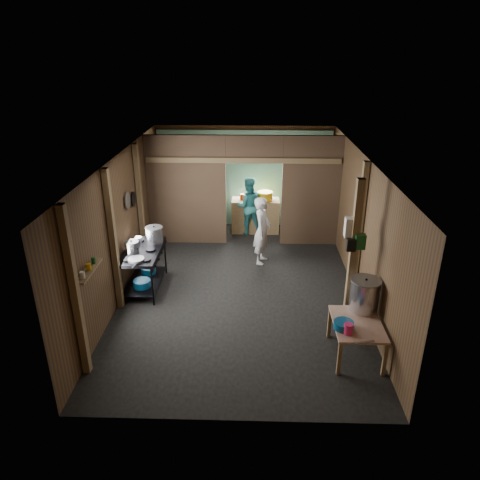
{
  "coord_description": "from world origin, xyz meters",
  "views": [
    {
      "loc": [
        0.23,
        -7.88,
        4.42
      ],
      "look_at": [
        0.0,
        -0.2,
        1.1
      ],
      "focal_mm": 33.7,
      "sensor_mm": 36.0,
      "label": 1
    }
  ],
  "objects_px": {
    "stock_pot": "(364,295)",
    "gas_range": "(144,269)",
    "stove_pot_large": "(154,235)",
    "yellow_tub": "(265,196)",
    "prep_table": "(356,339)",
    "pink_bucket": "(348,329)",
    "cook": "(262,231)"
  },
  "relations": [
    {
      "from": "gas_range",
      "to": "yellow_tub",
      "type": "bearing_deg",
      "value": 51.68
    },
    {
      "from": "stock_pot",
      "to": "pink_bucket",
      "type": "height_order",
      "value": "stock_pot"
    },
    {
      "from": "stove_pot_large",
      "to": "cook",
      "type": "xyz_separation_m",
      "value": [
        2.15,
        0.87,
        -0.23
      ]
    },
    {
      "from": "cook",
      "to": "stock_pot",
      "type": "bearing_deg",
      "value": -137.72
    },
    {
      "from": "pink_bucket",
      "to": "yellow_tub",
      "type": "distance_m",
      "value": 5.45
    },
    {
      "from": "gas_range",
      "to": "stove_pot_large",
      "type": "xyz_separation_m",
      "value": [
        0.17,
        0.38,
        0.56
      ]
    },
    {
      "from": "pink_bucket",
      "to": "yellow_tub",
      "type": "xyz_separation_m",
      "value": [
        -1.1,
        5.33,
        0.29
      ]
    },
    {
      "from": "gas_range",
      "to": "cook",
      "type": "bearing_deg",
      "value": 28.36
    },
    {
      "from": "stove_pot_large",
      "to": "yellow_tub",
      "type": "distance_m",
      "value": 3.49
    },
    {
      "from": "stove_pot_large",
      "to": "stock_pot",
      "type": "xyz_separation_m",
      "value": [
        3.7,
        -2.0,
        -0.14
      ]
    },
    {
      "from": "prep_table",
      "to": "pink_bucket",
      "type": "bearing_deg",
      "value": -125.4
    },
    {
      "from": "gas_range",
      "to": "stock_pot",
      "type": "height_order",
      "value": "stock_pot"
    },
    {
      "from": "gas_range",
      "to": "yellow_tub",
      "type": "height_order",
      "value": "yellow_tub"
    },
    {
      "from": "prep_table",
      "to": "stock_pot",
      "type": "relative_size",
      "value": 1.82
    },
    {
      "from": "stove_pot_large",
      "to": "stock_pot",
      "type": "bearing_deg",
      "value": -28.33
    },
    {
      "from": "gas_range",
      "to": "prep_table",
      "type": "xyz_separation_m",
      "value": [
        3.71,
        -2.0,
        -0.12
      ]
    },
    {
      "from": "stock_pot",
      "to": "pink_bucket",
      "type": "relative_size",
      "value": 3.41
    },
    {
      "from": "stove_pot_large",
      "to": "cook",
      "type": "relative_size",
      "value": 0.23
    },
    {
      "from": "prep_table",
      "to": "yellow_tub",
      "type": "distance_m",
      "value": 5.26
    },
    {
      "from": "gas_range",
      "to": "pink_bucket",
      "type": "distance_m",
      "value": 4.19
    },
    {
      "from": "stock_pot",
      "to": "yellow_tub",
      "type": "height_order",
      "value": "stock_pot"
    },
    {
      "from": "pink_bucket",
      "to": "cook",
      "type": "distance_m",
      "value": 3.73
    },
    {
      "from": "stock_pot",
      "to": "cook",
      "type": "xyz_separation_m",
      "value": [
        -1.55,
        2.86,
        -0.09
      ]
    },
    {
      "from": "prep_table",
      "to": "cook",
      "type": "height_order",
      "value": "cook"
    },
    {
      "from": "yellow_tub",
      "to": "cook",
      "type": "bearing_deg",
      "value": -92.98
    },
    {
      "from": "stove_pot_large",
      "to": "cook",
      "type": "distance_m",
      "value": 2.33
    },
    {
      "from": "gas_range",
      "to": "cook",
      "type": "height_order",
      "value": "cook"
    },
    {
      "from": "stove_pot_large",
      "to": "yellow_tub",
      "type": "height_order",
      "value": "stove_pot_large"
    },
    {
      "from": "pink_bucket",
      "to": "stock_pot",
      "type": "bearing_deg",
      "value": 61.54
    },
    {
      "from": "stock_pot",
      "to": "cook",
      "type": "distance_m",
      "value": 3.26
    },
    {
      "from": "stock_pot",
      "to": "gas_range",
      "type": "bearing_deg",
      "value": 157.4
    },
    {
      "from": "stove_pot_large",
      "to": "yellow_tub",
      "type": "xyz_separation_m",
      "value": [
        2.24,
        2.67,
        -0.02
      ]
    }
  ]
}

